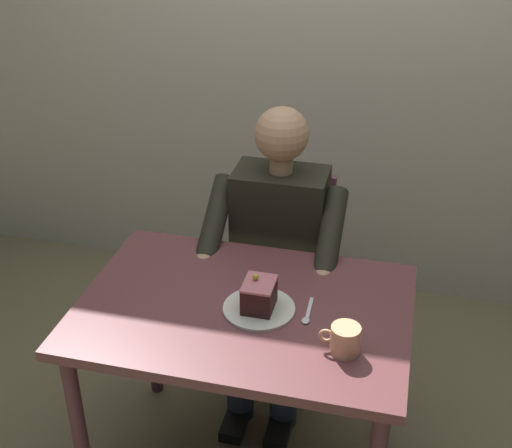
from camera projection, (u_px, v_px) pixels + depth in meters
name	position (u px, v px, depth m)	size (l,w,h in m)	color
dining_table	(244.00, 328.00, 2.22)	(1.08, 0.75, 0.76)	brown
chair	(284.00, 268.00, 2.87)	(0.42, 0.42, 0.88)	brown
seated_person	(275.00, 258.00, 2.64)	(0.53, 0.58, 1.24)	black
dessert_plate	(259.00, 308.00, 2.15)	(0.23, 0.23, 0.01)	silver
cake_slice	(259.00, 295.00, 2.13)	(0.10, 0.12, 0.12)	#351816
coffee_cup	(345.00, 339.00, 1.95)	(0.12, 0.09, 0.09)	#E3A879
dessert_spoon	(307.00, 315.00, 2.13)	(0.03, 0.14, 0.01)	silver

